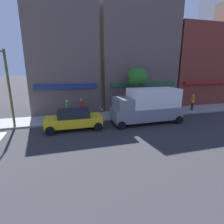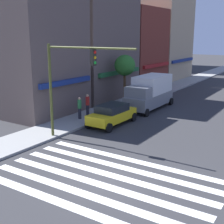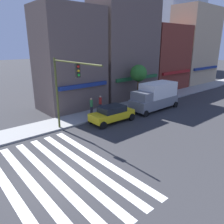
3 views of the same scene
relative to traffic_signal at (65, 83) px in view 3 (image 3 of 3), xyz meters
name	(u,v)px [view 3 (image 3 of 3)]	position (x,y,z in m)	size (l,w,h in m)	color
ground_plane	(60,174)	(-3.34, -4.84, -4.33)	(200.00, 200.00, 0.00)	#2D2D30
sidewalk_left	(17,134)	(-3.34, 2.66, -4.25)	(120.00, 3.00, 0.15)	gray
crosswalk_stripes	(60,173)	(-3.34, -4.84, -4.32)	(5.99, 10.80, 0.01)	silver
storefront_row	(153,51)	(18.65, 6.66, 1.88)	(34.75, 5.30, 13.79)	brown
traffic_signal	(65,83)	(0.00, 0.00, 0.00)	(0.32, 6.33, 6.17)	#474C1E
sedan_yellow	(112,114)	(4.70, -0.14, -3.49)	(4.43, 2.02, 1.59)	yellow
box_truck_grey	(155,96)	(11.14, -0.14, -2.74)	(6.23, 2.42, 3.04)	slate
pedestrian_orange_vest	(172,90)	(17.86, 2.09, -3.25)	(0.32, 0.32, 1.77)	#23232D
pedestrian_green_top	(91,106)	(4.32, 2.69, -3.25)	(0.32, 0.32, 1.77)	#23232D
pedestrian_red_jacket	(100,103)	(5.65, 2.90, -3.25)	(0.32, 0.32, 1.77)	#23232D
fire_hydrant	(103,111)	(4.92, 1.56, -3.71)	(0.24, 0.24, 0.84)	red
street_tree	(139,73)	(11.33, 2.66, -0.51)	(2.00, 2.00, 4.72)	brown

